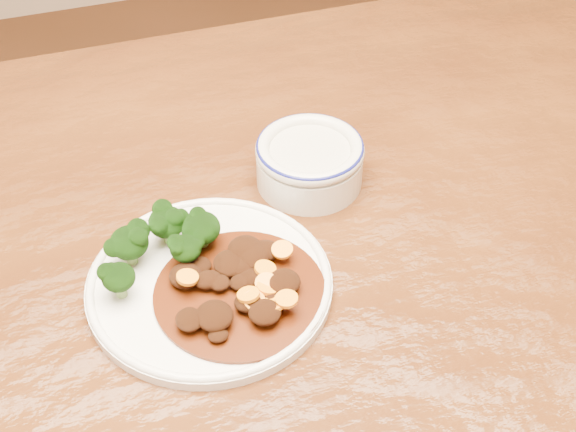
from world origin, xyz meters
name	(u,v)px	position (x,y,z in m)	size (l,w,h in m)	color
dining_table	(241,299)	(0.00, 0.00, 0.67)	(1.51, 0.91, 0.75)	#532A0E
dinner_plate	(209,283)	(-0.04, -0.04, 0.76)	(0.24, 0.24, 0.02)	white
broccoli_florets	(162,240)	(-0.08, 0.00, 0.79)	(0.13, 0.09, 0.04)	#71964D
mince_stew	(240,283)	(-0.02, -0.06, 0.77)	(0.17, 0.17, 0.02)	#431907
dip_bowl	(310,160)	(0.11, 0.08, 0.78)	(0.12, 0.12, 0.06)	beige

